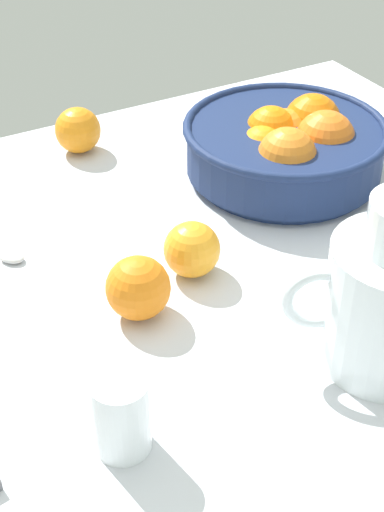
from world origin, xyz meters
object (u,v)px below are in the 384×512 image
object	(u,v)px
fruit_bowl	(287,145)
loose_orange_1	(78,130)
loose_orange_3	(138,288)
second_glass	(122,419)
loose_orange_2	(192,249)

from	to	relation	value
fruit_bowl	loose_orange_1	world-z (taller)	fruit_bowl
loose_orange_1	loose_orange_3	size ratio (longest dim) A/B	0.95
second_glass	loose_orange_2	bearing A→B (deg)	47.51
loose_orange_2	loose_orange_3	distance (cm)	9.48
second_glass	loose_orange_2	size ratio (longest dim) A/B	1.21
second_glass	loose_orange_3	bearing A→B (deg)	59.77
second_glass	loose_orange_3	xyz separation A→B (cm)	(9.35, 16.04, 0.10)
second_glass	loose_orange_3	size ratio (longest dim) A/B	1.13
fruit_bowl	second_glass	size ratio (longest dim) A/B	3.51
second_glass	loose_orange_1	xyz separation A→B (cm)	(17.80, 54.32, -0.08)
fruit_bowl	loose_orange_2	size ratio (longest dim) A/B	4.26
loose_orange_1	loose_orange_2	world-z (taller)	loose_orange_1
loose_orange_1	loose_orange_3	distance (cm)	39.20
fruit_bowl	loose_orange_3	distance (cm)	35.66
fruit_bowl	second_glass	xyz separation A→B (cm)	(-40.67, -33.06, -1.42)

